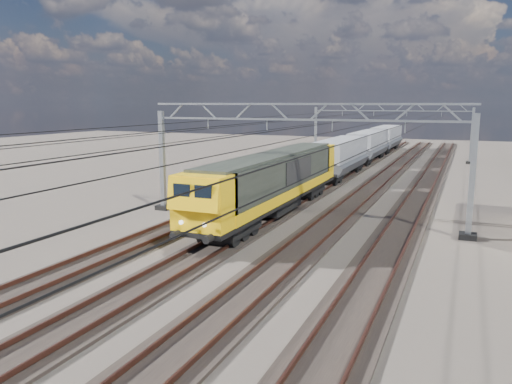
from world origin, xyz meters
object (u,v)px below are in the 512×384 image
at_px(hopper_wagon_mid, 368,144).
at_px(catenary_gantry_mid, 298,158).
at_px(hopper_wagon_third, 386,137).
at_px(hopper_wagon_lead, 340,155).
at_px(catenary_gantry_far, 389,129).
at_px(locomotive, 274,179).

bearing_deg(hopper_wagon_mid, catenary_gantry_mid, -86.54).
bearing_deg(hopper_wagon_third, hopper_wagon_lead, -90.00).
height_order(hopper_wagon_mid, hopper_wagon_third, same).
xyz_separation_m(catenary_gantry_far, locomotive, (-2.00, -34.77, -1.58)).
relative_size(locomotive, hopper_wagon_third, 1.62).
height_order(hopper_wagon_lead, hopper_wagon_third, same).
bearing_deg(hopper_wagon_mid, hopper_wagon_third, 90.00).
bearing_deg(hopper_wagon_mid, catenary_gantry_far, 55.19).
xyz_separation_m(hopper_wagon_lead, hopper_wagon_mid, (0.00, 14.20, 0.00)).
bearing_deg(catenary_gantry_far, hopper_wagon_third, 100.02).
distance_m(catenary_gantry_far, hopper_wagon_mid, 3.88).
relative_size(catenary_gantry_mid, hopper_wagon_lead, 1.53).
bearing_deg(catenary_gantry_far, locomotive, -93.29).
relative_size(catenary_gantry_mid, hopper_wagon_third, 1.53).
distance_m(locomotive, hopper_wagon_lead, 17.70).
bearing_deg(catenary_gantry_mid, hopper_wagon_mid, 93.46).
xyz_separation_m(locomotive, hopper_wagon_third, (-0.00, 46.10, -0.09)).
height_order(catenary_gantry_far, hopper_wagon_mid, catenary_gantry_far).
xyz_separation_m(catenary_gantry_mid, hopper_wagon_mid, (-2.00, 33.12, -1.67)).
distance_m(catenary_gantry_mid, catenary_gantry_far, 36.00).
bearing_deg(catenary_gantry_mid, hopper_wagon_third, 92.42).
distance_m(catenary_gantry_mid, locomotive, 2.83).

